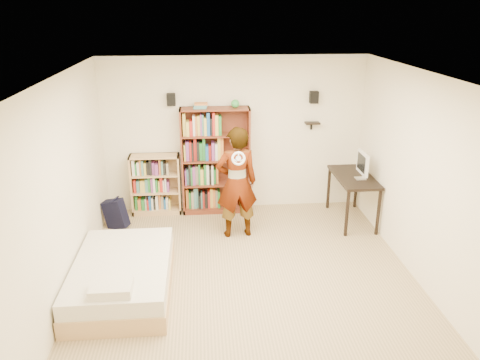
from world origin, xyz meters
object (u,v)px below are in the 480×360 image
(tall_bookshelf, at_px, (216,161))
(daybed, at_px, (122,272))
(computer_desk, at_px, (352,198))
(person, at_px, (237,183))
(low_bookshelf, at_px, (156,184))

(tall_bookshelf, height_order, daybed, tall_bookshelf)
(tall_bookshelf, distance_m, daybed, 2.82)
(computer_desk, height_order, person, person)
(daybed, relative_size, person, 1.04)
(tall_bookshelf, xyz_separation_m, low_bookshelf, (-1.05, 0.01, -0.40))
(person, bearing_deg, computer_desk, -176.83)
(computer_desk, bearing_deg, tall_bookshelf, 165.05)
(low_bookshelf, height_order, computer_desk, low_bookshelf)
(tall_bookshelf, relative_size, computer_desk, 1.57)
(computer_desk, bearing_deg, person, -169.62)
(computer_desk, bearing_deg, low_bookshelf, 169.46)
(tall_bookshelf, xyz_separation_m, computer_desk, (2.27, -0.61, -0.52))
(tall_bookshelf, distance_m, computer_desk, 2.41)
(tall_bookshelf, xyz_separation_m, daybed, (-1.29, -2.42, -0.66))
(person, bearing_deg, daybed, 35.43)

